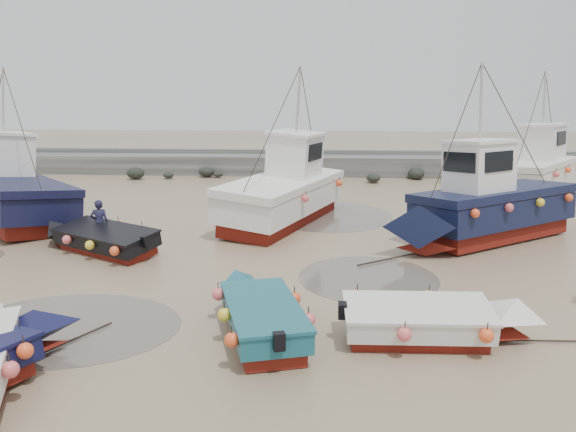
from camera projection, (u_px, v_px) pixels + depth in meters
name	position (u px, v px, depth m)	size (l,w,h in m)	color
ground	(235.00, 300.00, 14.60)	(120.00, 120.00, 0.00)	#91795D
seawall	(290.00, 165.00, 35.85)	(60.00, 4.92, 1.50)	slate
puddle_a	(67.00, 326.00, 12.95)	(5.28, 5.28, 0.01)	#5A5249
puddle_b	(368.00, 278.00, 16.31)	(4.07, 4.07, 0.01)	#5A5249
puddle_d	(328.00, 215.00, 24.32)	(5.49, 5.49, 0.01)	#5A5249
dinghy_2	(260.00, 309.00, 12.52)	(2.54, 5.39, 1.43)	maroon
dinghy_4	(100.00, 235.00, 18.89)	(5.61, 3.69, 1.43)	maroon
dinghy_5	(434.00, 317.00, 12.10)	(5.42, 1.98, 1.43)	maroon
cabin_boat_0	(3.00, 189.00, 23.29)	(9.09, 9.12, 6.22)	maroon
cabin_boat_1	(288.00, 189.00, 23.19)	(5.39, 10.36, 6.22)	maroon
cabin_boat_2	(485.00, 204.00, 19.90)	(8.47, 6.54, 6.22)	maroon
cabin_boat_3	(541.00, 169.00, 28.48)	(6.60, 8.06, 6.22)	maroon
person	(101.00, 246.00, 19.55)	(0.61, 0.40, 1.66)	#1C1B38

